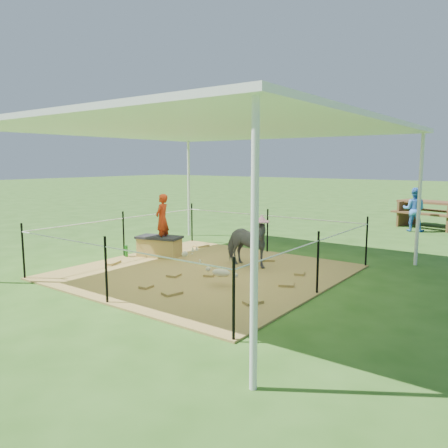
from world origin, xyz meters
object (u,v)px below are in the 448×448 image
Objects in this scene: woman at (162,214)px; green_bottle at (126,251)px; pony at (246,243)px; straw_bale at (159,247)px; foal at (221,271)px; picnic_table_near at (432,214)px; distant_person at (414,210)px.

woman reaches higher than green_bottle.
green_bottle is 2.70m from pony.
pony is at bearing 83.41° from woman.
pony reaches higher than straw_bale.
straw_bale is at bearing -106.00° from woman.
foal is at bearing -10.48° from green_bottle.
woman is 4.32× the size of green_bottle.
distant_person is (-0.29, -1.14, 0.23)m from picnic_table_near.
green_bottle is at bearing 55.04° from distant_person.
straw_bale is at bearing 146.56° from foal.
woman is at bearing 105.29° from pony.
foal is at bearing 75.65° from distant_person.
green_bottle is at bearing -101.92° from picnic_table_near.
pony is (2.56, 0.77, 0.34)m from green_bottle.
straw_bale is 2.61m from foal.
picnic_table_near is (1.36, 9.22, 0.14)m from foal.
woman reaches higher than picnic_table_near.
green_bottle is at bearing 112.54° from pony.
green_bottle is at bearing -71.30° from woman.
pony is 6.93m from distant_person.
foal is at bearing -22.47° from straw_bale.
distant_person is (1.47, 6.77, 0.16)m from pony.
straw_bale is at bearing 39.29° from green_bottle.
green_bottle is 0.19× the size of distant_person.
woman is 2.61m from foal.
foal is at bearing -83.82° from picnic_table_near.
woman is at bearing 0.00° from straw_bale.
picnic_table_near is at bearing 70.64° from foal.
foal is 9.32m from picnic_table_near.
woman is 0.96× the size of pony.
woman is at bearing 57.67° from distant_person.
green_bottle is 0.28× the size of foal.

